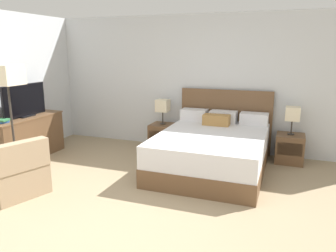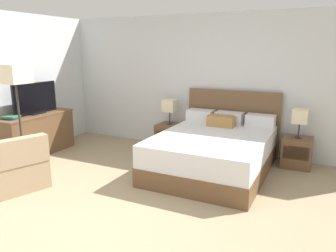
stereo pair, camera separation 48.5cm
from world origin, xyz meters
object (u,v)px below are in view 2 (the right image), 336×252
table_lamp_right (300,117)px  tv (35,99)px  dresser (37,133)px  bed (214,150)px  nightstand_right (297,152)px  book_blue_cover (11,117)px  armchair_by_window (17,168)px  book_red_cover (12,118)px  table_lamp_left (170,106)px  nightstand_left (170,136)px  floor_lamp (15,80)px

table_lamp_right → tv: size_ratio=0.50×
table_lamp_right → dresser: (-4.33, -1.36, -0.45)m
bed → nightstand_right: bearing=33.8°
tv → book_blue_cover: 0.57m
nightstand_right → armchair_by_window: 4.26m
book_blue_cover → table_lamp_right: bearing=23.1°
book_red_cover → tv: bearing=90.3°
table_lamp_left → tv: tv is taller
table_lamp_left → nightstand_left: bearing=-90.0°
book_blue_cover → floor_lamp: bearing=-22.2°
nightstand_left → tv: 2.54m
dresser → book_blue_cover: 0.63m
bed → tv: 3.30m
table_lamp_right → armchair_by_window: 4.29m
book_red_cover → floor_lamp: 0.79m
tv → book_red_cover: tv is taller
book_red_cover → book_blue_cover: size_ratio=0.75×
book_red_cover → dresser: bearing=90.7°
dresser → tv: (0.00, 0.03, 0.63)m
nightstand_right → book_blue_cover: bearing=-156.9°
nightstand_right → floor_lamp: (-3.94, -2.02, 1.18)m
nightstand_right → tv: 4.59m
table_lamp_left → dresser: (-2.03, -1.36, -0.45)m
book_blue_cover → armchair_by_window: (0.98, -0.75, -0.50)m
table_lamp_left → table_lamp_right: 2.30m
nightstand_left → table_lamp_left: 0.59m
tv → book_red_cover: 0.58m
bed → nightstand_left: (-1.15, 0.77, -0.09)m
nightstand_left → book_blue_cover: book_blue_cover is taller
bed → book_red_cover: size_ratio=11.21×
armchair_by_window → tv: bearing=127.0°
book_blue_cover → bed: bearing=18.7°
dresser → floor_lamp: 1.29m
floor_lamp → nightstand_right: bearing=27.1°
book_red_cover → book_blue_cover: (-0.02, 0.00, 0.03)m
tv → floor_lamp: bearing=-60.5°
bed → table_lamp_left: (-1.15, 0.77, 0.50)m
nightstand_right → tv: (-4.33, -1.33, 0.77)m
book_red_cover → floor_lamp: floor_lamp is taller
nightstand_right → book_red_cover: 4.73m
book_red_cover → floor_lamp: bearing=-23.2°
armchair_by_window → floor_lamp: bearing=134.3°
bed → dresser: (-3.18, -0.59, 0.05)m
nightstand_left → nightstand_right: size_ratio=1.00×
book_red_cover → book_blue_cover: book_blue_cover is taller
book_blue_cover → floor_lamp: (0.41, -0.17, 0.64)m
dresser → book_red_cover: size_ratio=7.49×
tv → armchair_by_window: size_ratio=1.07×
bed → armchair_by_window: 2.88m
floor_lamp → nightstand_left: bearing=51.0°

